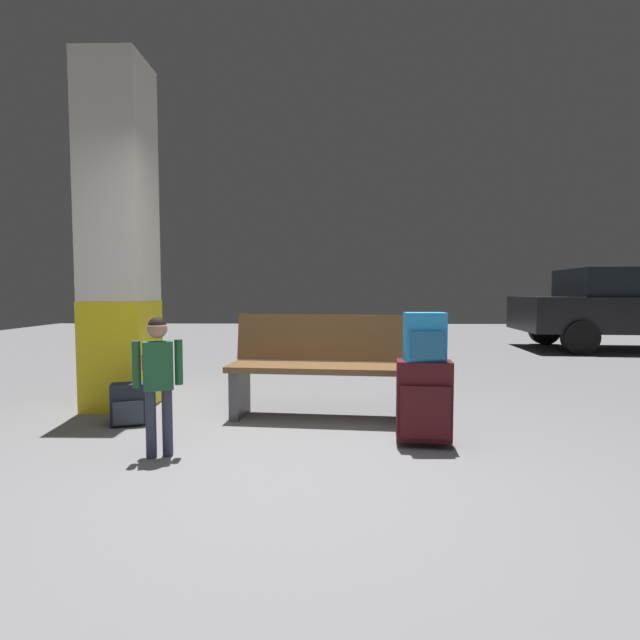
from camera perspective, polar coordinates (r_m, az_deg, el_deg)
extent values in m
cube|color=slate|center=(6.72, -0.77, -6.25)|extent=(18.00, 18.00, 0.10)
cube|color=yellow|center=(4.78, -23.05, -3.87)|extent=(0.57, 0.57, 1.00)
cube|color=silver|center=(4.85, -23.53, 15.21)|extent=(0.56, 0.56, 2.19)
cube|color=brown|center=(3.99, 0.21, -5.86)|extent=(1.63, 0.58, 0.05)
cube|color=brown|center=(4.21, 0.58, -2.15)|extent=(1.60, 0.26, 0.42)
cube|color=#4C4C51|center=(4.18, -9.78, -8.75)|extent=(0.12, 0.41, 0.41)
cube|color=#4C4C51|center=(4.03, 10.58, -9.22)|extent=(0.12, 0.41, 0.41)
cube|color=#471419|center=(3.42, 12.59, -9.54)|extent=(0.40, 0.24, 0.56)
cube|color=#471419|center=(3.32, 12.75, -10.98)|extent=(0.34, 0.06, 0.36)
cube|color=#A5A5AA|center=(3.45, 12.53, -4.89)|extent=(0.14, 0.04, 0.02)
cylinder|color=black|center=(3.57, 9.76, -13.96)|extent=(0.02, 0.05, 0.04)
cylinder|color=black|center=(3.60, 15.01, -13.90)|extent=(0.02, 0.05, 0.04)
cube|color=#268CD8|center=(3.35, 12.69, -2.01)|extent=(0.28, 0.16, 0.34)
cube|color=#23608E|center=(3.26, 13.03, -3.06)|extent=(0.23, 0.03, 0.19)
cylinder|color=black|center=(3.34, 12.73, 0.69)|extent=(0.06, 0.02, 0.02)
cylinder|color=#33384C|center=(3.32, -18.18, -11.81)|extent=(0.07, 0.07, 0.45)
cylinder|color=#33384C|center=(3.31, -19.99, -11.88)|extent=(0.07, 0.07, 0.45)
cube|color=#1E5933|center=(3.23, -19.22, -5.29)|extent=(0.21, 0.17, 0.32)
cylinder|color=#1E5933|center=(3.24, -16.91, -4.94)|extent=(0.05, 0.05, 0.30)
cylinder|color=#1E5933|center=(3.23, -21.55, -5.07)|extent=(0.05, 0.05, 0.30)
sphere|color=#A87A5B|center=(3.21, -19.31, -1.00)|extent=(0.13, 0.13, 0.13)
sphere|color=black|center=(3.21, -19.31, -0.68)|extent=(0.12, 0.12, 0.12)
cylinder|color=red|center=(3.32, -20.46, -4.81)|extent=(0.06, 0.06, 0.10)
cylinder|color=red|center=(3.31, -20.49, -3.52)|extent=(0.01, 0.01, 0.06)
cube|color=#1E232D|center=(4.18, -22.27, -9.48)|extent=(0.31, 0.23, 0.34)
cube|color=#333842|center=(4.10, -22.41, -10.47)|extent=(0.23, 0.10, 0.19)
cylinder|color=black|center=(4.15, -22.32, -7.35)|extent=(0.06, 0.04, 0.02)
cube|color=black|center=(10.44, 34.08, 0.61)|extent=(4.21, 2.00, 0.64)
cube|color=black|center=(10.36, 33.46, 3.82)|extent=(2.21, 1.69, 0.52)
cylinder|color=black|center=(10.65, 25.79, -1.08)|extent=(0.61, 0.24, 0.60)
cylinder|color=black|center=(9.17, 29.25, -1.87)|extent=(0.61, 0.24, 0.60)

